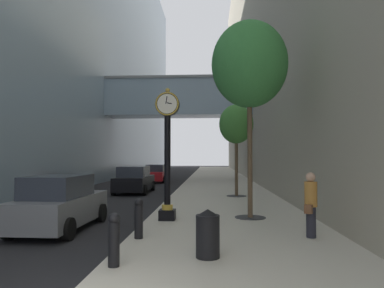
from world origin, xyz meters
TOP-DOWN VIEW (x-y plane):
  - ground_plane at (0.00, 27.00)m, footprint 110.00×110.00m
  - sidewalk_right at (2.98, 30.00)m, footprint 5.96×80.00m
  - building_block_left at (-11.77, 29.99)m, footprint 22.60×80.00m
  - building_block_right at (10.46, 30.00)m, footprint 9.00×80.00m
  - street_clock at (0.76, 7.80)m, footprint 0.84×0.55m
  - bollard_nearest at (0.34, 2.56)m, footprint 0.24×0.24m
  - bollard_second at (0.34, 5.00)m, footprint 0.24×0.24m
  - street_tree_near at (3.68, 8.39)m, footprint 2.75×2.75m
  - street_tree_mid_near at (3.68, 15.28)m, footprint 1.89×1.89m
  - trash_bin at (2.21, 3.30)m, footprint 0.53×0.53m
  - pedestrian_walking at (4.99, 5.34)m, footprint 0.47×0.52m
  - car_red_near at (-2.61, 27.40)m, footprint 2.06×4.35m
  - car_black_mid at (-2.63, 17.99)m, footprint 2.11×4.40m
  - car_grey_far at (-2.52, 6.59)m, footprint 1.99×4.18m

SIDE VIEW (x-z plane):
  - ground_plane at x=0.00m, z-range 0.00..0.00m
  - sidewalk_right at x=2.98m, z-range 0.00..0.14m
  - trash_bin at x=2.21m, z-range 0.15..1.20m
  - bollard_nearest at x=0.34m, z-range 0.16..1.23m
  - bollard_second at x=0.34m, z-range 0.16..1.23m
  - car_red_near at x=-2.61m, z-range -0.02..1.57m
  - car_black_mid at x=-2.63m, z-range -0.03..1.68m
  - car_grey_far at x=-2.52m, z-range -0.03..1.71m
  - pedestrian_walking at x=4.99m, z-range 0.19..1.96m
  - street_clock at x=0.76m, z-range 0.37..4.96m
  - street_tree_mid_near at x=3.68m, z-range 1.55..6.64m
  - street_tree_near at x=3.68m, z-range 2.10..9.23m
  - building_block_right at x=10.46m, z-range 0.00..30.84m
  - building_block_left at x=-11.77m, z-range -0.06..31.67m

